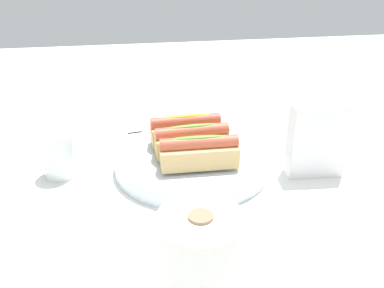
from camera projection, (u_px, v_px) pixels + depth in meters
The scene contains 10 objects.
ground_plane at pixel (201, 162), 0.88m from camera, with size 2.40×2.40×0.00m, color white.
serving_bowl at pixel (192, 160), 0.85m from camera, with size 0.32×0.32×0.04m.
hotdog_front at pixel (186, 130), 0.88m from camera, with size 0.15×0.06×0.06m.
hotdog_back at pixel (192, 141), 0.83m from camera, with size 0.15×0.06×0.06m.
hotdog_side at pixel (199, 153), 0.79m from camera, with size 0.15×0.05×0.06m.
water_glass at pixel (60, 156), 0.82m from camera, with size 0.07×0.07×0.09m.
paper_towel_roll at pixel (200, 260), 0.52m from camera, with size 0.11×0.11×0.13m.
napkin_box at pixel (317, 140), 0.81m from camera, with size 0.11×0.04×0.15m, color white.
chopstick_near at pixel (170, 127), 1.04m from camera, with size 0.01×0.01×0.22m, color black.
chopstick_far at pixel (181, 125), 1.06m from camera, with size 0.01×0.01×0.22m, color black.
Camera 1 is at (0.15, 0.76, 0.42)m, focal length 38.21 mm.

